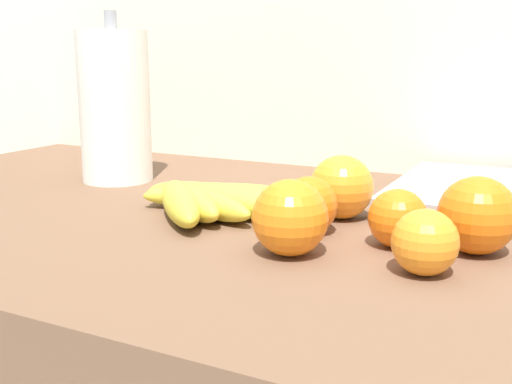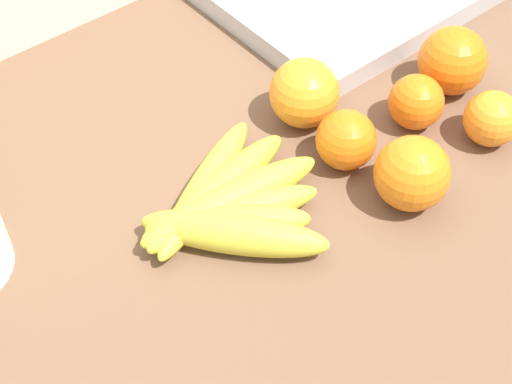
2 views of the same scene
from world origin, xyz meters
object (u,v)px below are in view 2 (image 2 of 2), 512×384
Objects in this scene: orange_back_left at (492,119)px; orange_back_right at (346,140)px; orange_far_right at (416,102)px; orange_front at (452,61)px; banana_bunch at (226,209)px; orange_right at (412,174)px; orange_center at (304,93)px.

orange_back_right is (-0.15, 0.08, 0.00)m from orange_back_left.
orange_front is (0.08, 0.02, 0.01)m from orange_far_right.
orange_back_left is (0.31, -0.09, 0.01)m from banana_bunch.
orange_far_right is (0.26, -0.02, 0.01)m from banana_bunch.
orange_right is at bearing -30.40° from banana_bunch.
banana_bunch is 0.20m from orange_right.
orange_far_right is 0.09m from orange_back_left.
orange_front is 0.19m from orange_center.
orange_back_right reaches higher than banana_bunch.
orange_back_right is at bearing -5.57° from banana_bunch.
orange_right is 0.17m from orange_center.
orange_back_left is (0.05, -0.07, -0.00)m from orange_far_right.
orange_center is at bearing 90.87° from orange_right.
orange_right is 1.19× the size of orange_back_right.
orange_far_right is 0.12m from orange_right.
orange_right is at bearing -151.14° from orange_front.
orange_back_right is (-0.01, -0.08, -0.01)m from orange_center.
orange_right is (-0.17, -0.10, -0.00)m from orange_front.
orange_front is 1.02× the size of orange_center.
orange_back_left is (0.14, -0.16, -0.01)m from orange_center.
orange_far_right is 0.80× the size of orange_right.
orange_front reaches higher than banana_bunch.
orange_right is at bearing -139.82° from orange_far_right.
orange_center is at bearing 137.81° from orange_far_right.
orange_back_left is at bearing -58.35° from orange_far_right.
orange_back_right is at bearing 152.47° from orange_back_left.
orange_back_left is at bearing -27.53° from orange_back_right.
orange_front is 1.29× the size of orange_back_left.
orange_right is at bearing -177.94° from orange_back_left.
orange_front is at bearing 11.68° from orange_far_right.
orange_front reaches higher than orange_center.
orange_center is 0.08m from orange_back_right.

